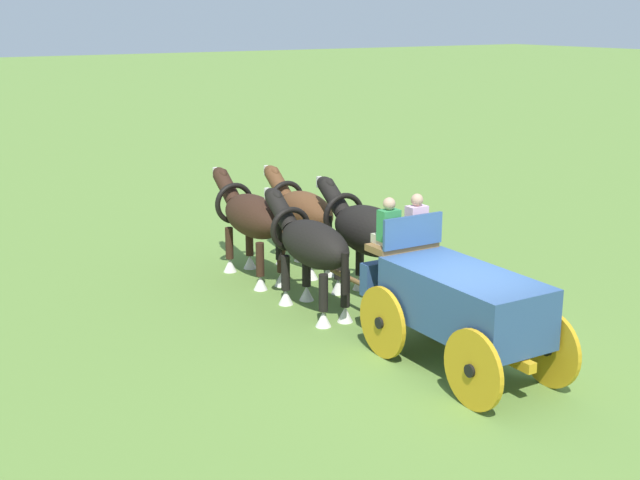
# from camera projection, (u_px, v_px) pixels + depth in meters

# --- Properties ---
(ground_plane) EXTENTS (220.00, 220.00, 0.00)m
(ground_plane) POSITION_uv_depth(u_px,v_px,m) (461.00, 370.00, 14.04)
(ground_plane) COLOR olive
(show_wagon) EXTENTS (5.86, 1.80, 2.65)m
(show_wagon) POSITION_uv_depth(u_px,v_px,m) (457.00, 300.00, 13.88)
(show_wagon) COLOR #2D4C7A
(show_wagon) RESTS_ON ground
(draft_horse_rear_near) EXTENTS (3.16, 0.94, 2.21)m
(draft_horse_rear_near) POSITION_uv_depth(u_px,v_px,m) (311.00, 245.00, 16.51)
(draft_horse_rear_near) COLOR black
(draft_horse_rear_near) RESTS_ON ground
(draft_horse_rear_off) EXTENTS (3.23, 1.03, 2.32)m
(draft_horse_rear_off) POSITION_uv_depth(u_px,v_px,m) (366.00, 232.00, 17.12)
(draft_horse_rear_off) COLOR black
(draft_horse_rear_off) RESTS_ON ground
(draft_horse_lead_near) EXTENTS (3.24, 0.98, 2.25)m
(draft_horse_lead_near) POSITION_uv_depth(u_px,v_px,m) (251.00, 217.00, 18.65)
(draft_horse_lead_near) COLOR #331E14
(draft_horse_lead_near) RESTS_ON ground
(draft_horse_lead_off) EXTENTS (3.02, 0.95, 2.19)m
(draft_horse_lead_off) POSITION_uv_depth(u_px,v_px,m) (302.00, 213.00, 19.32)
(draft_horse_lead_off) COLOR brown
(draft_horse_lead_off) RESTS_ON ground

